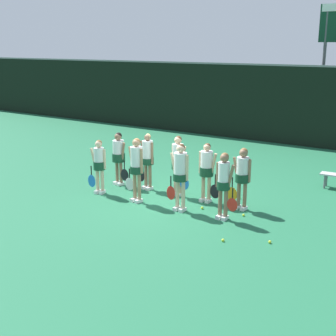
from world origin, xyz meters
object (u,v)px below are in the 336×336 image
at_px(player_4, 119,154).
at_px(player_1, 136,164).
at_px(tennis_ball_2, 179,187).
at_px(tennis_ball_7, 243,215).
at_px(tennis_ball_0, 217,196).
at_px(player_0, 99,163).
at_px(player_7, 207,168).
at_px(player_3, 224,181).
at_px(tennis_ball_1, 133,173).
at_px(player_2, 180,171).
at_px(player_5, 148,157).
at_px(tennis_ball_5, 239,198).
at_px(tennis_ball_6, 270,242).
at_px(tennis_ball_4, 223,240).
at_px(player_8, 242,173).
at_px(tennis_ball_3, 202,208).
at_px(player_6, 178,161).

bearing_deg(player_4, player_1, -23.06).
bearing_deg(tennis_ball_2, tennis_ball_7, -22.98).
xyz_separation_m(tennis_ball_0, tennis_ball_2, (-1.38, 0.12, 0.00)).
distance_m(player_0, tennis_ball_0, 3.56).
distance_m(player_4, player_7, 3.07).
bearing_deg(player_3, player_0, -178.54).
bearing_deg(tennis_ball_1, player_2, -33.89).
height_order(player_0, tennis_ball_0, player_0).
xyz_separation_m(player_5, tennis_ball_0, (2.11, 0.50, -0.97)).
bearing_deg(tennis_ball_0, tennis_ball_5, 17.95).
distance_m(player_4, tennis_ball_6, 5.94).
bearing_deg(player_3, tennis_ball_7, 50.97).
distance_m(tennis_ball_4, tennis_ball_7, 1.74).
height_order(player_1, player_2, player_1).
xyz_separation_m(player_8, tennis_ball_1, (-4.57, 1.20, -0.96)).
bearing_deg(tennis_ball_2, player_1, -99.31).
height_order(tennis_ball_0, tennis_ball_4, tennis_ball_4).
distance_m(tennis_ball_0, tennis_ball_3, 1.16).
height_order(tennis_ball_4, tennis_ball_6, same).
height_order(player_8, tennis_ball_4, player_8).
bearing_deg(tennis_ball_4, player_6, 139.69).
relative_size(tennis_ball_5, tennis_ball_7, 1.12).
bearing_deg(player_4, player_2, -6.85).
bearing_deg(player_8, tennis_ball_6, -44.78).
relative_size(player_6, tennis_ball_3, 24.63).
distance_m(player_0, player_8, 4.21).
distance_m(player_5, tennis_ball_0, 2.37).
relative_size(tennis_ball_2, tennis_ball_5, 0.97).
bearing_deg(player_5, tennis_ball_0, 23.17).
xyz_separation_m(player_6, player_8, (2.03, -0.04, -0.05)).
bearing_deg(player_4, player_8, 12.17).
distance_m(player_1, player_5, 1.21).
height_order(player_4, tennis_ball_2, player_4).
bearing_deg(player_3, tennis_ball_1, 154.41).
xyz_separation_m(tennis_ball_1, tennis_ball_2, (2.16, -0.52, 0.00)).
relative_size(player_5, tennis_ball_4, 24.59).
bearing_deg(player_3, tennis_ball_2, 145.22).
xyz_separation_m(tennis_ball_1, tennis_ball_3, (3.71, -1.78, 0.00)).
bearing_deg(player_2, player_4, 163.24).
distance_m(player_2, tennis_ball_0, 1.90).
xyz_separation_m(player_3, tennis_ball_1, (-4.49, 2.11, -0.98)).
distance_m(player_0, tennis_ball_6, 5.67).
relative_size(player_4, player_8, 0.99).
relative_size(player_1, player_5, 1.06).
xyz_separation_m(player_0, tennis_ball_5, (3.67, 1.81, -0.90)).
xyz_separation_m(player_4, tennis_ball_0, (3.12, 0.62, -0.95)).
xyz_separation_m(player_6, tennis_ball_1, (-2.53, 1.15, -1.01)).
xyz_separation_m(player_8, tennis_ball_3, (-0.86, -0.59, -0.96)).
distance_m(tennis_ball_6, tennis_ball_7, 1.71).
bearing_deg(tennis_ball_3, tennis_ball_4, -47.85).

